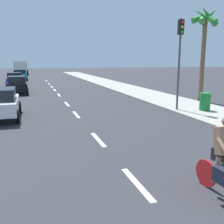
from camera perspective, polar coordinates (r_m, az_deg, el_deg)
name	(u,v)px	position (r m, az deg, el deg)	size (l,w,h in m)	color
ground_plane	(61,97)	(21.48, -11.32, 3.28)	(160.00, 160.00, 0.00)	#2D2D33
sidewalk_strip	(132,90)	(25.19, 4.55, 4.80)	(3.60, 80.00, 0.14)	#9E998E
lane_stripe_1	(137,184)	(6.55, 5.57, -15.52)	(0.16, 1.80, 0.01)	white
lane_stripe_2	(98,139)	(9.83, -3.09, -6.11)	(0.16, 1.80, 0.01)	white
lane_stripe_3	(76,115)	(14.37, -7.95, -0.57)	(0.16, 1.80, 0.01)	white
lane_stripe_4	(67,104)	(17.92, -9.98, 1.75)	(0.16, 1.80, 0.01)	white
lane_stripe_5	(59,95)	(22.77, -11.71, 3.72)	(0.16, 1.80, 0.01)	white
lane_stripe_6	(55,90)	(26.58, -12.62, 4.76)	(0.16, 1.80, 0.01)	white
lane_stripe_7	(52,87)	(29.97, -13.24, 5.46)	(0.16, 1.80, 0.01)	white
lane_stripe_8	(49,84)	(33.86, -13.79, 6.09)	(0.16, 1.80, 0.01)	white
lane_stripe_9	(46,81)	(39.08, -14.36, 6.73)	(0.16, 1.80, 0.01)	white
cyclist	(224,162)	(6.06, 23.52, -10.18)	(0.64, 1.71, 1.82)	black
parked_car_white	(1,103)	(14.32, -23.48, 1.93)	(1.85, 3.94, 1.57)	white
parked_car_black	(17,84)	(24.69, -20.31, 5.78)	(1.89, 3.89, 1.57)	black
parked_car_blue	(15,79)	(32.17, -20.80, 6.90)	(1.91, 4.01, 1.57)	#1E389E
parked_car_teal	(20,74)	(41.64, -19.71, 7.85)	(2.16, 4.55, 1.57)	#14727A
delivery_truck	(21,67)	(57.55, -19.57, 9.33)	(2.80, 6.30, 2.80)	#23478C
palm_tree_mid	(205,28)	(19.71, 19.91, 17.10)	(1.88, 1.78, 6.67)	brown
traffic_signal	(180,48)	(15.23, 14.85, 13.48)	(0.28, 0.33, 5.20)	#4C4C51
trash_bin_near	(205,102)	(15.62, 19.93, 2.17)	(0.60, 0.60, 0.99)	#19722D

